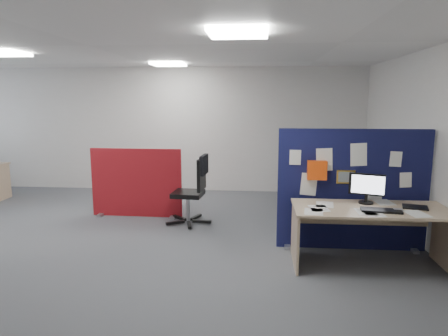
# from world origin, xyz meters

# --- Properties ---
(floor) EXTENTS (9.00, 9.00, 0.00)m
(floor) POSITION_xyz_m (0.00, 0.00, 0.00)
(floor) COLOR #4D5054
(floor) RESTS_ON ground
(ceiling) EXTENTS (9.00, 7.00, 0.02)m
(ceiling) POSITION_xyz_m (0.00, 0.00, 2.70)
(ceiling) COLOR white
(ceiling) RESTS_ON wall_back
(wall_back) EXTENTS (9.00, 0.02, 2.70)m
(wall_back) POSITION_xyz_m (0.00, 3.50, 1.35)
(wall_back) COLOR silver
(wall_back) RESTS_ON floor
(wall_right) EXTENTS (0.02, 7.00, 2.70)m
(wall_right) POSITION_xyz_m (4.50, 0.00, 1.35)
(wall_right) COLOR silver
(wall_right) RESTS_ON floor
(ceiling_lights) EXTENTS (4.10, 4.10, 0.04)m
(ceiling_lights) POSITION_xyz_m (0.33, 0.67, 2.67)
(ceiling_lights) COLOR white
(ceiling_lights) RESTS_ON ceiling
(navy_divider) EXTENTS (1.98, 0.30, 1.63)m
(navy_divider) POSITION_xyz_m (3.46, 0.15, 0.82)
(navy_divider) COLOR #0F1237
(navy_divider) RESTS_ON floor
(main_desk) EXTENTS (1.85, 0.82, 0.73)m
(main_desk) POSITION_xyz_m (3.58, -0.38, 0.56)
(main_desk) COLOR tan
(main_desk) RESTS_ON floor
(monitor_main) EXTENTS (0.42, 0.18, 0.38)m
(monitor_main) POSITION_xyz_m (3.57, -0.21, 0.94)
(monitor_main) COLOR black
(monitor_main) RESTS_ON main_desk
(keyboard) EXTENTS (0.47, 0.24, 0.02)m
(keyboard) POSITION_xyz_m (3.65, -0.57, 0.74)
(keyboard) COLOR black
(keyboard) RESTS_ON main_desk
(mouse) EXTENTS (0.10, 0.07, 0.03)m
(mouse) POSITION_xyz_m (3.85, -0.55, 0.74)
(mouse) COLOR #A1A1A6
(mouse) RESTS_ON main_desk
(paper_tray) EXTENTS (0.33, 0.29, 0.01)m
(paper_tray) POSITION_xyz_m (4.11, -0.36, 0.74)
(paper_tray) COLOR black
(paper_tray) RESTS_ON main_desk
(red_divider) EXTENTS (1.58, 0.30, 1.19)m
(red_divider) POSITION_xyz_m (0.13, 1.41, 0.58)
(red_divider) COLOR maroon
(red_divider) RESTS_ON floor
(office_chair) EXTENTS (0.73, 0.74, 1.12)m
(office_chair) POSITION_xyz_m (1.21, 1.06, 0.64)
(office_chair) COLOR black
(office_chair) RESTS_ON floor
(desk_papers) EXTENTS (1.41, 0.84, 0.00)m
(desk_papers) POSITION_xyz_m (3.39, -0.50, 0.73)
(desk_papers) COLOR white
(desk_papers) RESTS_ON main_desk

